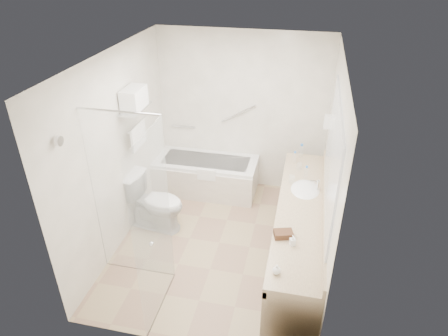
% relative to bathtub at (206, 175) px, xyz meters
% --- Properties ---
extents(floor, '(3.20, 3.20, 0.00)m').
position_rel_bathtub_xyz_m(floor, '(0.50, -1.24, -0.28)').
color(floor, tan).
rests_on(floor, ground).
extents(ceiling, '(2.60, 3.20, 0.10)m').
position_rel_bathtub_xyz_m(ceiling, '(0.50, -1.24, 2.22)').
color(ceiling, white).
rests_on(ceiling, wall_back).
extents(wall_back, '(2.60, 0.10, 2.50)m').
position_rel_bathtub_xyz_m(wall_back, '(0.50, 0.36, 0.97)').
color(wall_back, silver).
rests_on(wall_back, ground).
extents(wall_front, '(2.60, 0.10, 2.50)m').
position_rel_bathtub_xyz_m(wall_front, '(0.50, -2.84, 0.97)').
color(wall_front, silver).
rests_on(wall_front, ground).
extents(wall_left, '(0.10, 3.20, 2.50)m').
position_rel_bathtub_xyz_m(wall_left, '(-0.80, -1.24, 0.97)').
color(wall_left, silver).
rests_on(wall_left, ground).
extents(wall_right, '(0.10, 3.20, 2.50)m').
position_rel_bathtub_xyz_m(wall_right, '(1.80, -1.24, 0.97)').
color(wall_right, silver).
rests_on(wall_right, ground).
extents(bathtub, '(1.60, 0.73, 0.59)m').
position_rel_bathtub_xyz_m(bathtub, '(0.00, 0.00, 0.00)').
color(bathtub, white).
rests_on(bathtub, floor).
extents(grab_bar_short, '(0.40, 0.03, 0.03)m').
position_rel_bathtub_xyz_m(grab_bar_short, '(-0.45, 0.32, 0.67)').
color(grab_bar_short, silver).
rests_on(grab_bar_short, wall_back).
extents(grab_bar_long, '(0.53, 0.03, 0.33)m').
position_rel_bathtub_xyz_m(grab_bar_long, '(0.45, 0.32, 0.97)').
color(grab_bar_long, silver).
rests_on(grab_bar_long, wall_back).
extents(shower_enclosure, '(0.96, 0.91, 2.11)m').
position_rel_bathtub_xyz_m(shower_enclosure, '(-0.13, -2.16, 0.79)').
color(shower_enclosure, silver).
rests_on(shower_enclosure, floor).
extents(towel_shelf, '(0.24, 0.55, 0.81)m').
position_rel_bathtub_xyz_m(towel_shelf, '(-0.67, -0.89, 1.48)').
color(towel_shelf, silver).
rests_on(towel_shelf, wall_left).
extents(vanity_counter, '(0.55, 2.70, 0.95)m').
position_rel_bathtub_xyz_m(vanity_counter, '(1.52, -1.39, 0.36)').
color(vanity_counter, tan).
rests_on(vanity_counter, floor).
extents(sink, '(0.40, 0.52, 0.14)m').
position_rel_bathtub_xyz_m(sink, '(1.55, -0.99, 0.54)').
color(sink, white).
rests_on(sink, vanity_counter).
extents(faucet, '(0.03, 0.03, 0.14)m').
position_rel_bathtub_xyz_m(faucet, '(1.70, -0.99, 0.65)').
color(faucet, silver).
rests_on(faucet, vanity_counter).
extents(mirror, '(0.02, 2.00, 1.20)m').
position_rel_bathtub_xyz_m(mirror, '(1.79, -1.39, 1.27)').
color(mirror, silver).
rests_on(mirror, wall_right).
extents(hairdryer_unit, '(0.08, 0.10, 0.18)m').
position_rel_bathtub_xyz_m(hairdryer_unit, '(1.75, -0.19, 1.17)').
color(hairdryer_unit, white).
rests_on(hairdryer_unit, wall_right).
extents(toilet, '(0.88, 0.57, 0.80)m').
position_rel_bathtub_xyz_m(toilet, '(-0.45, -1.06, 0.13)').
color(toilet, white).
rests_on(toilet, floor).
extents(amenity_basket, '(0.22, 0.18, 0.07)m').
position_rel_bathtub_xyz_m(amenity_basket, '(1.36, -1.97, 0.61)').
color(amenity_basket, '#472A19').
rests_on(amenity_basket, vanity_counter).
extents(soap_bottle_a, '(0.10, 0.13, 0.05)m').
position_rel_bathtub_xyz_m(soap_bottle_a, '(1.47, -2.08, 0.60)').
color(soap_bottle_a, white).
rests_on(soap_bottle_a, vanity_counter).
extents(soap_bottle_b, '(0.10, 0.12, 0.08)m').
position_rel_bathtub_xyz_m(soap_bottle_b, '(1.35, -2.52, 0.62)').
color(soap_bottle_b, white).
rests_on(soap_bottle_b, vanity_counter).
extents(water_bottle_left, '(0.05, 0.05, 0.17)m').
position_rel_bathtub_xyz_m(water_bottle_left, '(1.37, -0.32, 0.65)').
color(water_bottle_left, silver).
rests_on(water_bottle_left, vanity_counter).
extents(water_bottle_mid, '(0.06, 0.06, 0.21)m').
position_rel_bathtub_xyz_m(water_bottle_mid, '(1.45, -0.14, 0.67)').
color(water_bottle_mid, silver).
rests_on(water_bottle_mid, vanity_counter).
extents(water_bottle_right, '(0.06, 0.06, 0.18)m').
position_rel_bathtub_xyz_m(water_bottle_right, '(1.55, -0.71, 0.66)').
color(water_bottle_right, silver).
rests_on(water_bottle_right, vanity_counter).
extents(drinking_glass_near, '(0.09, 0.09, 0.10)m').
position_rel_bathtub_xyz_m(drinking_glass_near, '(1.37, -0.87, 0.62)').
color(drinking_glass_near, silver).
rests_on(drinking_glass_near, vanity_counter).
extents(drinking_glass_far, '(0.08, 0.08, 0.09)m').
position_rel_bathtub_xyz_m(drinking_glass_far, '(1.45, -0.50, 0.62)').
color(drinking_glass_far, silver).
rests_on(drinking_glass_far, vanity_counter).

